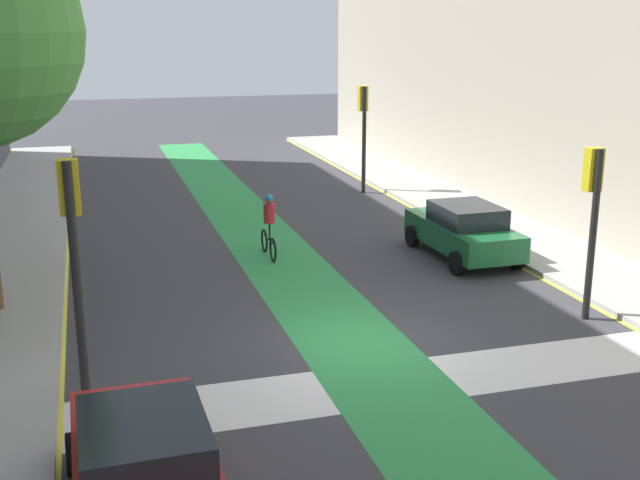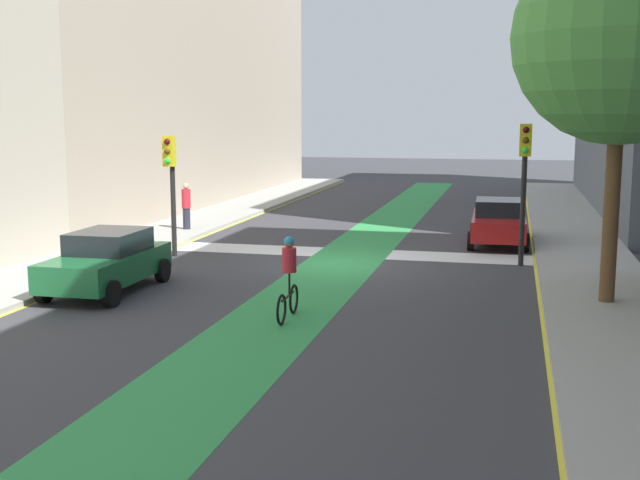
{
  "view_description": "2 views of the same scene",
  "coord_description": "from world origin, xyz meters",
  "views": [
    {
      "loc": [
        -5.2,
        -14.53,
        6.4
      ],
      "look_at": [
        0.2,
        3.69,
        1.25
      ],
      "focal_mm": 44.45,
      "sensor_mm": 36.0,
      "label": 1
    },
    {
      "loc": [
        -5.2,
        23.58,
        4.53
      ],
      "look_at": [
        -0.56,
        4.31,
        1.42
      ],
      "focal_mm": 44.98,
      "sensor_mm": 36.0,
      "label": 2
    }
  ],
  "objects": [
    {
      "name": "curb_stripe_right",
      "position": [
        6.0,
        0.0,
        0.01
      ],
      "size": [
        0.16,
        60.0,
        0.01
      ],
      "primitive_type": "cube",
      "color": "yellow",
      "rests_on": "ground_plane"
    },
    {
      "name": "pedestrian_sidewalk_right_a",
      "position": [
        6.98,
        -5.0,
        1.06
      ],
      "size": [
        0.34,
        0.34,
        1.78
      ],
      "color": "#262638",
      "rests_on": "sidewalk_right"
    },
    {
      "name": "cyclist_in_lane",
      "position": [
        -0.42,
        6.7,
        0.97
      ],
      "size": [
        0.32,
        1.73,
        1.86
      ],
      "color": "black",
      "rests_on": "ground_plane"
    },
    {
      "name": "sidewalk_left",
      "position": [
        -7.5,
        0.0,
        0.07
      ],
      "size": [
        3.0,
        60.0,
        0.15
      ],
      "primitive_type": "cube",
      "color": "#9E9E99",
      "rests_on": "ground_plane"
    },
    {
      "name": "crosswalk_band",
      "position": [
        0.0,
        -2.0,
        0.0
      ],
      "size": [
        12.0,
        1.8,
        0.01
      ],
      "primitive_type": "cube",
      "color": "silver",
      "rests_on": "ground_plane"
    },
    {
      "name": "traffic_signal_near_right",
      "position": [
        5.34,
        0.01,
        2.72
      ],
      "size": [
        0.35,
        0.52,
        3.86
      ],
      "color": "black",
      "rests_on": "ground_plane"
    },
    {
      "name": "curb_stripe_left",
      "position": [
        -6.0,
        0.0,
        0.01
      ],
      "size": [
        0.16,
        60.0,
        0.01
      ],
      "primitive_type": "cube",
      "color": "yellow",
      "rests_on": "ground_plane"
    },
    {
      "name": "sidewalk_right",
      "position": [
        7.5,
        0.0,
        0.07
      ],
      "size": [
        3.0,
        60.0,
        0.15
      ],
      "primitive_type": "cube",
      "color": "#9E9E99",
      "rests_on": "ground_plane"
    },
    {
      "name": "bike_lane_paint",
      "position": [
        -0.18,
        0.0,
        0.0
      ],
      "size": [
        2.4,
        60.0,
        0.01
      ],
      "primitive_type": "cube",
      "color": "#2D8C47",
      "rests_on": "ground_plane"
    },
    {
      "name": "ground_plane",
      "position": [
        0.0,
        0.0,
        0.0
      ],
      "size": [
        120.0,
        120.0,
        0.0
      ],
      "primitive_type": "plane",
      "color": "#38383D"
    },
    {
      "name": "traffic_signal_near_left",
      "position": [
        -5.54,
        -0.93,
        2.99
      ],
      "size": [
        0.35,
        0.52,
        4.26
      ],
      "color": "black",
      "rests_on": "ground_plane"
    },
    {
      "name": "street_tree_near",
      "position": [
        -7.47,
        3.95,
        6.25
      ],
      "size": [
        4.9,
        4.9,
        8.57
      ],
      "color": "brown",
      "rests_on": "sidewalk_left"
    },
    {
      "name": "car_green_right_far",
      "position": [
        4.89,
        5.14,
        0.8
      ],
      "size": [
        2.06,
        4.22,
        1.57
      ],
      "color": "#196033",
      "rests_on": "ground_plane"
    },
    {
      "name": "car_red_left_near",
      "position": [
        -4.79,
        -5.03,
        0.8
      ],
      "size": [
        2.09,
        4.23,
        1.57
      ],
      "color": "#A51919",
      "rests_on": "ground_plane"
    }
  ]
}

